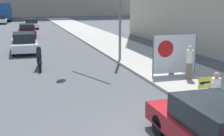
# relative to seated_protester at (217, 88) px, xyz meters

# --- Properties ---
(sidewalk_curb) EXTENTS (4.39, 90.00, 0.14)m
(sidewalk_curb) POSITION_rel_seated_protester_xyz_m (1.26, 13.09, -0.71)
(sidewalk_curb) COLOR #A8A399
(sidewalk_curb) RESTS_ON ground_plane
(seated_protester) EXTENTS (0.99, 0.77, 1.19)m
(seated_protester) POSITION_rel_seated_protester_xyz_m (0.00, 0.00, 0.00)
(seated_protester) COLOR #474C56
(seated_protester) RESTS_ON sidewalk_curb
(jogger_on_sidewalk) EXTENTS (0.34, 0.34, 1.63)m
(jogger_on_sidewalk) POSITION_rel_seated_protester_xyz_m (1.01, 3.63, 0.19)
(jogger_on_sidewalk) COLOR #756651
(jogger_on_sidewalk) RESTS_ON sidewalk_curb
(pedestrian_behind) EXTENTS (0.34, 0.34, 1.85)m
(pedestrian_behind) POSITION_rel_seated_protester_xyz_m (0.72, 4.90, 0.31)
(pedestrian_behind) COLOR #334775
(pedestrian_behind) RESTS_ON sidewalk_curb
(protest_banner) EXTENTS (2.43, 0.06, 2.04)m
(protest_banner) POSITION_rel_seated_protester_xyz_m (0.73, 4.64, 0.43)
(protest_banner) COLOR slate
(protest_banner) RESTS_ON sidewalk_curb
(parked_car_curbside) EXTENTS (1.77, 4.40, 1.43)m
(parked_car_curbside) POSITION_rel_seated_protester_xyz_m (-2.22, -3.02, -0.06)
(parked_car_curbside) COLOR maroon
(parked_car_curbside) RESTS_ON ground_plane
(car_on_road_nearest) EXTENTS (1.81, 4.49, 1.50)m
(car_on_road_nearest) POSITION_rel_seated_protester_xyz_m (-6.39, 14.75, -0.03)
(car_on_road_nearest) COLOR silver
(car_on_road_nearest) RESTS_ON ground_plane
(car_on_road_midblock) EXTENTS (1.75, 4.42, 1.39)m
(car_on_road_midblock) POSITION_rel_seated_protester_xyz_m (-5.87, 25.15, -0.08)
(car_on_road_midblock) COLOR maroon
(car_on_road_midblock) RESTS_ON ground_plane
(car_on_road_distant) EXTENTS (1.81, 4.63, 1.36)m
(car_on_road_distant) POSITION_rel_seated_protester_xyz_m (-4.97, 35.25, -0.08)
(car_on_road_distant) COLOR silver
(car_on_road_distant) RESTS_ON ground_plane
(car_on_road_far_lane) EXTENTS (1.87, 4.29, 1.44)m
(car_on_road_far_lane) POSITION_rel_seated_protester_xyz_m (-9.42, 45.56, -0.06)
(car_on_road_far_lane) COLOR white
(car_on_road_far_lane) RESTS_ON ground_plane
(city_bus_on_road) EXTENTS (2.61, 10.75, 3.31)m
(city_bus_on_road) POSITION_rel_seated_protester_xyz_m (-9.12, 53.86, 1.13)
(city_bus_on_road) COLOR navy
(city_bus_on_road) RESTS_ON ground_plane
(motorcycle_on_road) EXTENTS (0.28, 2.03, 1.34)m
(motorcycle_on_road) POSITION_rel_seated_protester_xyz_m (-5.73, 8.52, -0.21)
(motorcycle_on_road) COLOR black
(motorcycle_on_road) RESTS_ON ground_plane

